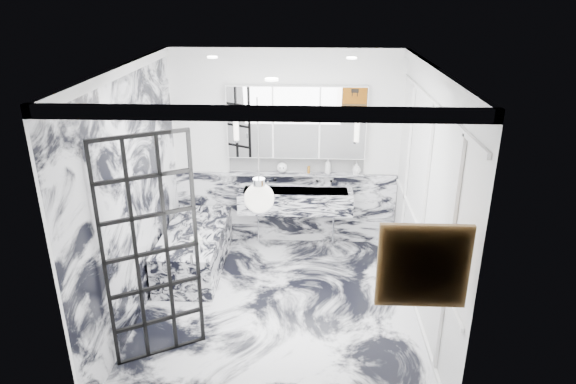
{
  "coord_description": "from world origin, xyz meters",
  "views": [
    {
      "loc": [
        0.36,
        -5.12,
        3.53
      ],
      "look_at": [
        0.09,
        0.5,
        1.28
      ],
      "focal_mm": 32.0,
      "sensor_mm": 36.0,
      "label": 1
    }
  ],
  "objects_px": {
    "mirror_cabinet": "(296,122)",
    "crittall_door": "(152,253)",
    "trough_sink": "(296,200)",
    "bathtub": "(195,249)"
  },
  "relations": [
    {
      "from": "trough_sink",
      "to": "bathtub",
      "type": "height_order",
      "value": "trough_sink"
    },
    {
      "from": "trough_sink",
      "to": "bathtub",
      "type": "distance_m",
      "value": 1.55
    },
    {
      "from": "mirror_cabinet",
      "to": "trough_sink",
      "type": "bearing_deg",
      "value": -90.0
    },
    {
      "from": "mirror_cabinet",
      "to": "crittall_door",
      "type": "bearing_deg",
      "value": -117.0
    },
    {
      "from": "trough_sink",
      "to": "mirror_cabinet",
      "type": "distance_m",
      "value": 1.1
    },
    {
      "from": "crittall_door",
      "to": "bathtub",
      "type": "height_order",
      "value": "crittall_door"
    },
    {
      "from": "crittall_door",
      "to": "trough_sink",
      "type": "height_order",
      "value": "crittall_door"
    },
    {
      "from": "trough_sink",
      "to": "bathtub",
      "type": "relative_size",
      "value": 0.97
    },
    {
      "from": "crittall_door",
      "to": "mirror_cabinet",
      "type": "height_order",
      "value": "crittall_door"
    },
    {
      "from": "crittall_door",
      "to": "mirror_cabinet",
      "type": "relative_size",
      "value": 1.22
    }
  ]
}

